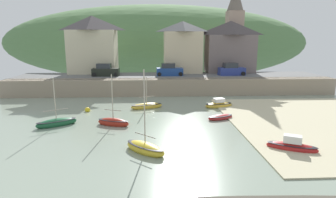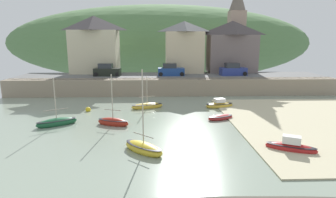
# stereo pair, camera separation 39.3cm
# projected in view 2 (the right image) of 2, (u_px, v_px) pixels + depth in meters

# --- Properties ---
(ground) EXTENTS (48.00, 41.00, 0.61)m
(ground) POSITION_uv_depth(u_px,v_px,m) (222.00, 184.00, 15.87)
(ground) COLOR gray
(quay_seawall) EXTENTS (48.00, 9.40, 2.40)m
(quay_seawall) POSITION_uv_depth(u_px,v_px,m) (173.00, 85.00, 42.02)
(quay_seawall) COLOR gray
(quay_seawall) RESTS_ON ground
(hillside_backdrop) EXTENTS (80.00, 44.00, 19.72)m
(hillside_backdrop) POSITION_uv_depth(u_px,v_px,m) (160.00, 43.00, 77.66)
(hillside_backdrop) COLOR #517846
(hillside_backdrop) RESTS_ON ground
(waterfront_building_left) EXTENTS (7.90, 5.96, 9.43)m
(waterfront_building_left) POSITION_uv_depth(u_px,v_px,m) (95.00, 44.00, 47.88)
(waterfront_building_left) COLOR beige
(waterfront_building_left) RESTS_ON ground
(waterfront_building_centre) EXTENTS (6.55, 5.65, 8.59)m
(waterfront_building_centre) POSITION_uv_depth(u_px,v_px,m) (184.00, 47.00, 48.50)
(waterfront_building_centre) COLOR beige
(waterfront_building_centre) RESTS_ON ground
(waterfront_building_right) EXTENTS (8.39, 4.88, 8.66)m
(waterfront_building_right) POSITION_uv_depth(u_px,v_px,m) (232.00, 46.00, 48.78)
(waterfront_building_right) COLOR #6D605F
(waterfront_building_right) RESTS_ON ground
(church_with_spire) EXTENTS (3.00, 3.00, 15.29)m
(church_with_spire) POSITION_uv_depth(u_px,v_px,m) (236.00, 27.00, 52.03)
(church_with_spire) COLOR gray
(church_with_spire) RESTS_ON ground
(motorboat_with_cabin) EXTENTS (3.65, 2.02, 1.26)m
(motorboat_with_cabin) POSITION_uv_depth(u_px,v_px,m) (219.00, 105.00, 34.27)
(motorboat_with_cabin) COLOR gold
(motorboat_with_cabin) RESTS_ON ground
(sailboat_white_hull) EXTENTS (3.98, 2.25, 4.00)m
(sailboat_white_hull) POSITION_uv_depth(u_px,v_px,m) (147.00, 106.00, 33.85)
(sailboat_white_hull) COLOR gold
(sailboat_white_hull) RESTS_ON ground
(rowboat_small_beached) EXTENTS (3.06, 2.05, 0.63)m
(rowboat_small_beached) POSITION_uv_depth(u_px,v_px,m) (220.00, 117.00, 29.17)
(rowboat_small_beached) COLOR maroon
(rowboat_small_beached) RESTS_ON ground
(sailboat_nearest_shore) EXTENTS (3.67, 2.53, 1.33)m
(sailboat_nearest_shore) POSITION_uv_depth(u_px,v_px,m) (291.00, 147.00, 20.92)
(sailboat_nearest_shore) COLOR #AA1D1D
(sailboat_nearest_shore) RESTS_ON ground
(sailboat_tall_mast) EXTENTS (3.34, 2.05, 5.10)m
(sailboat_tall_mast) POSITION_uv_depth(u_px,v_px,m) (113.00, 122.00, 27.21)
(sailboat_tall_mast) COLOR #A02518
(sailboat_tall_mast) RESTS_ON ground
(sailboat_far_left) EXTENTS (3.47, 3.36, 6.24)m
(sailboat_far_left) POSITION_uv_depth(u_px,v_px,m) (144.00, 148.00, 20.77)
(sailboat_far_left) COLOR gold
(sailboat_far_left) RESTS_ON ground
(fishing_boat_green) EXTENTS (3.78, 2.95, 4.80)m
(fishing_boat_green) POSITION_uv_depth(u_px,v_px,m) (57.00, 122.00, 27.15)
(fishing_boat_green) COLOR #1B5733
(fishing_boat_green) RESTS_ON ground
(parked_car_near_slipway) EXTENTS (4.15, 1.84, 1.95)m
(parked_car_near_slipway) POSITION_uv_depth(u_px,v_px,m) (107.00, 71.00, 44.41)
(parked_car_near_slipway) COLOR black
(parked_car_near_slipway) RESTS_ON ground
(parked_car_by_wall) EXTENTS (4.13, 1.82, 1.95)m
(parked_car_by_wall) POSITION_uv_depth(u_px,v_px,m) (171.00, 70.00, 44.76)
(parked_car_by_wall) COLOR navy
(parked_car_by_wall) RESTS_ON ground
(parked_car_end_of_row) EXTENTS (4.23, 2.03, 1.95)m
(parked_car_end_of_row) POSITION_uv_depth(u_px,v_px,m) (233.00, 70.00, 45.11)
(parked_car_end_of_row) COLOR navy
(parked_car_end_of_row) RESTS_ON ground
(mooring_buoy) EXTENTS (0.59, 0.59, 0.59)m
(mooring_buoy) POSITION_uv_depth(u_px,v_px,m) (88.00, 110.00, 32.47)
(mooring_buoy) COLOR yellow
(mooring_buoy) RESTS_ON ground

